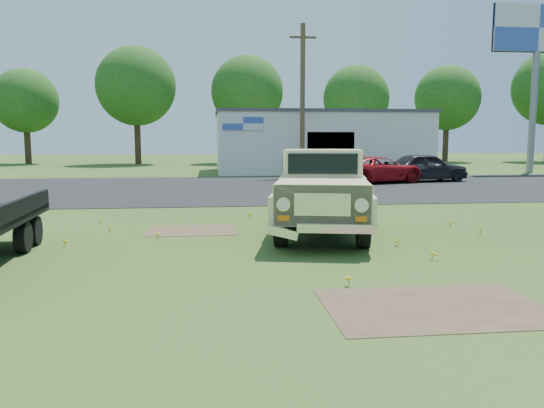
{
  "coord_description": "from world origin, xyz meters",
  "views": [
    {
      "loc": [
        -1.51,
        -9.66,
        2.27
      ],
      "look_at": [
        -0.27,
        1.0,
        0.95
      ],
      "focal_mm": 35.0,
      "sensor_mm": 36.0,
      "label": 1
    }
  ],
  "objects_px": {
    "vintage_pickup_truck": "(322,191)",
    "billboard": "(537,43)",
    "red_pickup": "(379,170)"
  },
  "relations": [
    {
      "from": "vintage_pickup_truck",
      "to": "red_pickup",
      "type": "height_order",
      "value": "vintage_pickup_truck"
    },
    {
      "from": "billboard",
      "to": "red_pickup",
      "type": "distance_m",
      "value": 16.71
    },
    {
      "from": "billboard",
      "to": "vintage_pickup_truck",
      "type": "distance_m",
      "value": 29.36
    },
    {
      "from": "red_pickup",
      "to": "billboard",
      "type": "bearing_deg",
      "value": -79.46
    },
    {
      "from": "vintage_pickup_truck",
      "to": "billboard",
      "type": "bearing_deg",
      "value": 60.47
    },
    {
      "from": "billboard",
      "to": "vintage_pickup_truck",
      "type": "xyz_separation_m",
      "value": [
        -18.84,
        -21.22,
        -7.52
      ]
    },
    {
      "from": "vintage_pickup_truck",
      "to": "red_pickup",
      "type": "distance_m",
      "value": 15.26
    },
    {
      "from": "billboard",
      "to": "red_pickup",
      "type": "height_order",
      "value": "billboard"
    },
    {
      "from": "billboard",
      "to": "red_pickup",
      "type": "relative_size",
      "value": 2.28
    },
    {
      "from": "billboard",
      "to": "vintage_pickup_truck",
      "type": "bearing_deg",
      "value": -131.59
    }
  ]
}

